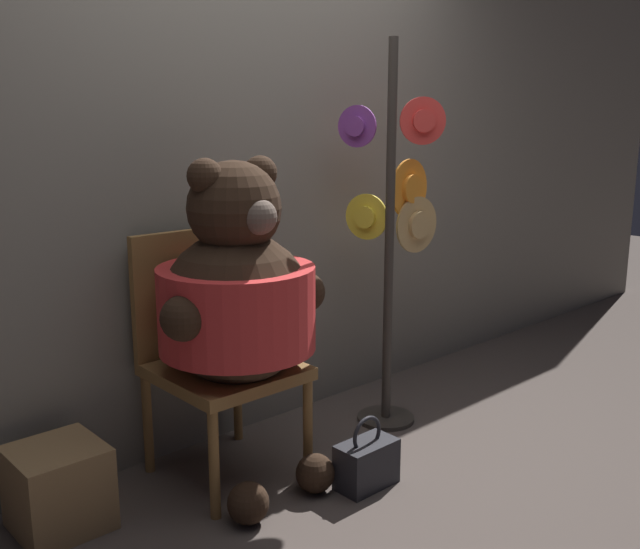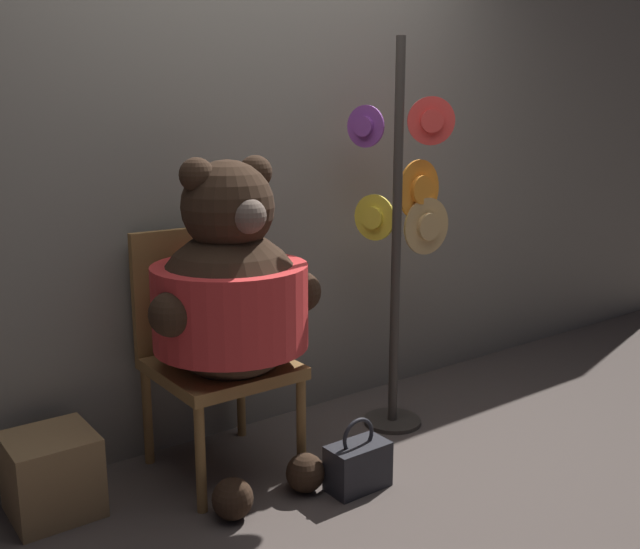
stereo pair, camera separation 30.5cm
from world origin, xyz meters
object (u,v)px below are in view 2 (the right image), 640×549
(hat_display_rack, at_px, (403,232))
(chair, at_px, (210,343))
(handbag_on_ground, at_px, (358,465))
(teddy_bear, at_px, (231,296))

(hat_display_rack, bearing_deg, chair, 170.73)
(handbag_on_ground, bearing_deg, teddy_bear, 133.43)
(teddy_bear, height_order, hat_display_rack, hat_display_rack)
(hat_display_rack, relative_size, handbag_on_ground, 6.02)
(teddy_bear, bearing_deg, handbag_on_ground, -46.57)
(chair, relative_size, hat_display_rack, 0.55)
(chair, relative_size, handbag_on_ground, 3.34)
(chair, xyz_separation_m, handbag_on_ground, (0.36, -0.55, -0.43))
(chair, xyz_separation_m, hat_display_rack, (0.95, -0.15, 0.40))
(handbag_on_ground, bearing_deg, chair, 122.75)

